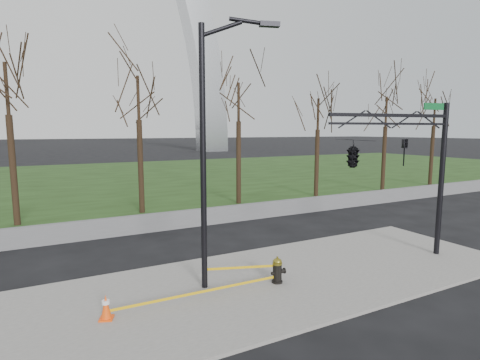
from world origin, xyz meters
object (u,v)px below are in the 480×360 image
fire_hydrant (278,271)px  traffic_cone (106,307)px  traffic_signal_mast (372,153)px  street_light (211,139)px

fire_hydrant → traffic_cone: bearing=-174.9°
fire_hydrant → traffic_signal_mast: bearing=7.0°
fire_hydrant → traffic_signal_mast: size_ratio=0.14×
fire_hydrant → street_light: 4.70m
traffic_cone → street_light: (3.24, 0.61, 4.26)m
street_light → traffic_signal_mast: street_light is taller
street_light → fire_hydrant: bearing=-1.3°
traffic_cone → traffic_signal_mast: (9.24, -0.01, 3.72)m
traffic_cone → traffic_signal_mast: traffic_signal_mast is taller
fire_hydrant → traffic_signal_mast: traffic_signal_mast is taller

